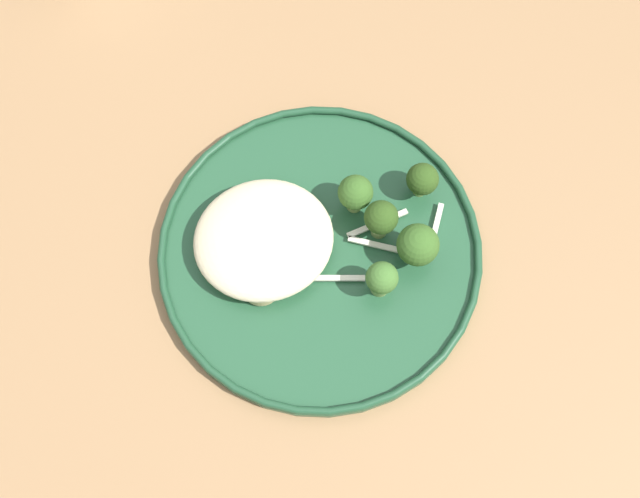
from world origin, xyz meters
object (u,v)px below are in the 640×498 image
object	(u,v)px
broccoli_floret_split_head	(418,245)
broccoli_floret_left_leaning	(355,193)
broccoli_floret_rear_charred	(381,219)
seared_scallop_center_golden	(230,262)
seared_scallop_large_seared	(285,221)
dinner_plate	(320,253)
seared_scallop_right_edge	(317,225)
seared_scallop_left_edge	(261,285)
broccoli_floret_tall_stalk	(382,279)
broccoli_floret_right_tilted	(422,180)
seared_scallop_tiny_bay	(259,247)

from	to	relation	value
broccoli_floret_split_head	broccoli_floret_left_leaning	bearing A→B (deg)	122.46
broccoli_floret_rear_charred	seared_scallop_center_golden	bearing A→B (deg)	179.35
seared_scallop_large_seared	seared_scallop_center_golden	bearing A→B (deg)	-156.42
broccoli_floret_rear_charred	broccoli_floret_split_head	distance (m)	0.04
dinner_plate	seared_scallop_right_edge	world-z (taller)	seared_scallop_right_edge
dinner_plate	broccoli_floret_left_leaning	xyz separation A→B (m)	(0.04, 0.04, 0.03)
seared_scallop_center_golden	broccoli_floret_rear_charred	world-z (taller)	broccoli_floret_rear_charred
seared_scallop_left_edge	broccoli_floret_tall_stalk	xyz separation A→B (m)	(0.10, -0.03, 0.02)
broccoli_floret_rear_charred	broccoli_floret_right_tilted	bearing A→B (deg)	31.35
seared_scallop_tiny_bay	seared_scallop_right_edge	size ratio (longest dim) A/B	0.95
broccoli_floret_split_head	broccoli_floret_right_tilted	distance (m)	0.06
broccoli_floret_tall_stalk	broccoli_floret_split_head	bearing A→B (deg)	28.62
dinner_plate	seared_scallop_right_edge	distance (m)	0.03
seared_scallop_tiny_bay	seared_scallop_right_edge	xyz separation A→B (m)	(0.06, 0.01, 0.00)
broccoli_floret_tall_stalk	broccoli_floret_right_tilted	size ratio (longest dim) A/B	1.09
dinner_plate	seared_scallop_large_seared	bearing A→B (deg)	126.40
seared_scallop_right_edge	broccoli_floret_split_head	bearing A→B (deg)	-31.27
seared_scallop_center_golden	broccoli_floret_rear_charred	bearing A→B (deg)	-0.65
seared_scallop_right_edge	broccoli_floret_left_leaning	world-z (taller)	broccoli_floret_left_leaning
broccoli_floret_rear_charred	dinner_plate	bearing A→B (deg)	-173.67
seared_scallop_left_edge	seared_scallop_center_golden	bearing A→B (deg)	127.26
dinner_plate	seared_scallop_center_golden	distance (m)	0.08
seared_scallop_center_golden	seared_scallop_left_edge	bearing A→B (deg)	-52.74
seared_scallop_tiny_bay	seared_scallop_center_golden	distance (m)	0.03
seared_scallop_tiny_bay	broccoli_floret_split_head	xyz separation A→B (m)	(0.13, -0.04, 0.02)
seared_scallop_right_edge	seared_scallop_large_seared	size ratio (longest dim) A/B	0.90
broccoli_floret_left_leaning	broccoli_floret_right_tilted	bearing A→B (deg)	-1.28
seared_scallop_center_golden	broccoli_floret_left_leaning	xyz separation A→B (m)	(0.12, 0.03, 0.02)
seared_scallop_right_edge	broccoli_floret_tall_stalk	bearing A→B (deg)	-59.70
seared_scallop_large_seared	broccoli_floret_rear_charred	distance (m)	0.09
dinner_plate	seared_scallop_left_edge	bearing A→B (deg)	-161.31
seared_scallop_left_edge	seared_scallop_center_golden	xyz separation A→B (m)	(-0.02, 0.03, -0.00)
seared_scallop_center_golden	broccoli_floret_right_tilted	size ratio (longest dim) A/B	0.84
dinner_plate	broccoli_floret_right_tilted	distance (m)	0.11
dinner_plate	broccoli_floret_rear_charred	world-z (taller)	broccoli_floret_rear_charred
seared_scallop_left_edge	broccoli_floret_rear_charred	bearing A→B (deg)	12.78
seared_scallop_left_edge	broccoli_floret_rear_charred	distance (m)	0.12
seared_scallop_tiny_bay	broccoli_floret_right_tilted	size ratio (longest dim) A/B	0.55
seared_scallop_large_seared	broccoli_floret_right_tilted	distance (m)	0.13
dinner_plate	broccoli_floret_split_head	world-z (taller)	broccoli_floret_split_head
dinner_plate	seared_scallop_left_edge	world-z (taller)	seared_scallop_left_edge
broccoli_floret_right_tilted	seared_scallop_left_edge	bearing A→B (deg)	-161.36
seared_scallop_left_edge	broccoli_floret_right_tilted	world-z (taller)	broccoli_floret_right_tilted
seared_scallop_center_golden	broccoli_floret_right_tilted	bearing A→B (deg)	8.39
broccoli_floret_left_leaning	broccoli_floret_right_tilted	size ratio (longest dim) A/B	1.10
seared_scallop_left_edge	broccoli_floret_left_leaning	bearing A→B (deg)	29.17
seared_scallop_right_edge	broccoli_floret_left_leaning	bearing A→B (deg)	19.88
broccoli_floret_split_head	seared_scallop_center_golden	bearing A→B (deg)	168.44
seared_scallop_left_edge	broccoli_floret_tall_stalk	bearing A→B (deg)	-14.32
seared_scallop_left_edge	broccoli_floret_tall_stalk	distance (m)	0.11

